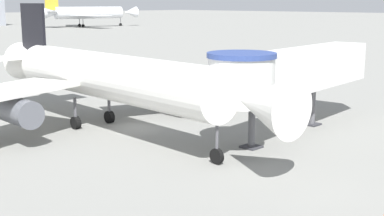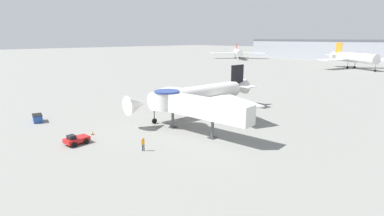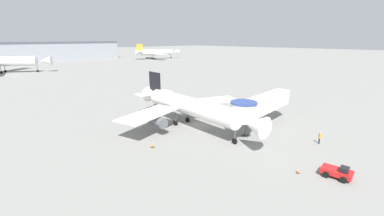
% 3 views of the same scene
% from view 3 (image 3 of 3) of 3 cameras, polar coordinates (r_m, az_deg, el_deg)
% --- Properties ---
extents(ground_plane, '(800.00, 800.00, 0.00)m').
position_cam_3_polar(ground_plane, '(47.48, 1.33, -3.74)').
color(ground_plane, gray).
extents(main_airplane, '(26.51, 29.23, 8.79)m').
position_cam_3_polar(main_airplane, '(45.65, -0.87, 0.40)').
color(main_airplane, white).
rests_on(main_airplane, ground_plane).
extents(jet_bridge, '(17.66, 4.66, 6.00)m').
position_cam_3_polar(jet_bridge, '(45.41, 14.78, 0.56)').
color(jet_bridge, silver).
rests_on(jet_bridge, ground_plane).
extents(pushback_tug_red, '(2.38, 3.36, 1.45)m').
position_cam_3_polar(pushback_tug_red, '(34.49, 29.61, -12.23)').
color(pushback_tug_red, red).
rests_on(pushback_tug_red, ground_plane).
extents(traffic_cone_port_wing, '(0.49, 0.49, 0.81)m').
position_cam_3_polar(traffic_cone_port_wing, '(38.25, -8.72, -8.10)').
color(traffic_cone_port_wing, black).
rests_on(traffic_cone_port_wing, ground_plane).
extents(traffic_cone_apron_front, '(0.37, 0.37, 0.62)m').
position_cam_3_polar(traffic_cone_apron_front, '(33.60, 22.47, -12.78)').
color(traffic_cone_apron_front, black).
rests_on(traffic_cone_apron_front, ground_plane).
extents(ground_crew_marshaller, '(0.40, 0.38, 1.83)m').
position_cam_3_polar(ground_crew_marshaller, '(43.29, 26.49, -5.83)').
color(ground_crew_marshaller, '#1E2338').
rests_on(ground_crew_marshaller, ground_plane).
extents(background_jet_gold_tail, '(35.34, 35.78, 11.54)m').
position_cam_3_polar(background_jet_gold_tail, '(204.92, -8.06, 12.15)').
color(background_jet_gold_tail, silver).
rests_on(background_jet_gold_tail, ground_plane).
extents(background_jet_orange_tail, '(32.10, 32.67, 12.05)m').
position_cam_3_polar(background_jet_orange_tail, '(146.62, -35.88, 8.39)').
color(background_jet_orange_tail, white).
rests_on(background_jet_orange_tail, ground_plane).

